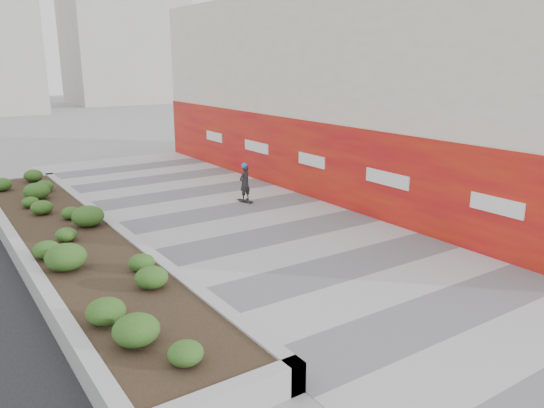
{
  "coord_description": "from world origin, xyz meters",
  "views": [
    {
      "loc": [
        -8.69,
        -7.95,
        5.25
      ],
      "look_at": [
        -0.14,
        4.71,
        1.1
      ],
      "focal_mm": 35.0,
      "sensor_mm": 36.0,
      "label": 1
    }
  ],
  "objects": [
    {
      "name": "skateboarder",
      "position": [
        1.41,
        8.85,
        0.77
      ],
      "size": [
        0.58,
        0.75,
        1.53
      ],
      "rotation": [
        0.0,
        0.0,
        0.26
      ],
      "color": "beige",
      "rests_on": "ground"
    },
    {
      "name": "building",
      "position": [
        6.98,
        8.98,
        3.98
      ],
      "size": [
        6.04,
        24.08,
        8.0
      ],
      "color": "beige",
      "rests_on": "ground"
    },
    {
      "name": "ground",
      "position": [
        0.0,
        0.0,
        0.0
      ],
      "size": [
        160.0,
        160.0,
        0.0
      ],
      "primitive_type": "plane",
      "color": "gray",
      "rests_on": "ground"
    },
    {
      "name": "manhole_cover",
      "position": [
        0.5,
        3.0,
        0.0
      ],
      "size": [
        0.44,
        0.44,
        0.01
      ],
      "primitive_type": "cylinder",
      "color": "#595654",
      "rests_on": "ground"
    },
    {
      "name": "walkway",
      "position": [
        0.0,
        3.0,
        0.01
      ],
      "size": [
        8.0,
        36.0,
        0.01
      ],
      "primitive_type": "cube",
      "color": "#A8A8AD",
      "rests_on": "ground"
    },
    {
      "name": "planter",
      "position": [
        -5.5,
        7.0,
        0.42
      ],
      "size": [
        3.0,
        18.0,
        0.9
      ],
      "color": "#9E9EA0",
      "rests_on": "ground"
    },
    {
      "name": "distant_bldg_north_r",
      "position": [
        15.0,
        60.0,
        12.0
      ],
      "size": [
        14.0,
        10.0,
        24.0
      ],
      "primitive_type": "cube",
      "color": "#ADAAA3",
      "rests_on": "ground"
    }
  ]
}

